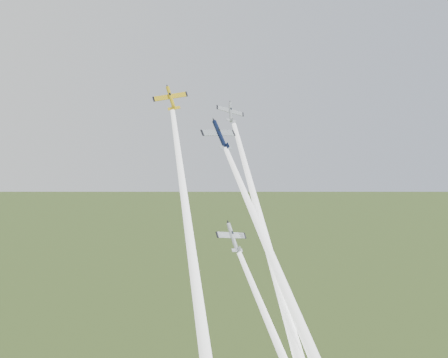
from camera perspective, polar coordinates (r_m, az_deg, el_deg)
plane_yellow at (r=117.27m, az=-5.42°, el=8.19°), size 7.44×7.04×7.82m
smoke_trail_yellow at (r=99.01m, az=-2.99°, el=-9.69°), size 13.78×40.67×59.86m
plane_navy at (r=115.98m, az=-0.42°, el=4.51°), size 9.44×7.10×7.94m
smoke_trail_navy at (r=105.66m, az=6.32°, el=-11.22°), size 7.65×37.16×53.37m
plane_silver_right at (r=124.47m, az=0.68°, el=6.81°), size 8.24×5.31×7.47m
smoke_trail_silver_right at (r=107.95m, az=5.61°, el=-10.81°), size 8.95×43.64×63.12m
plane_silver_low at (r=108.60m, az=0.89°, el=-5.95°), size 7.88×6.62×7.99m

